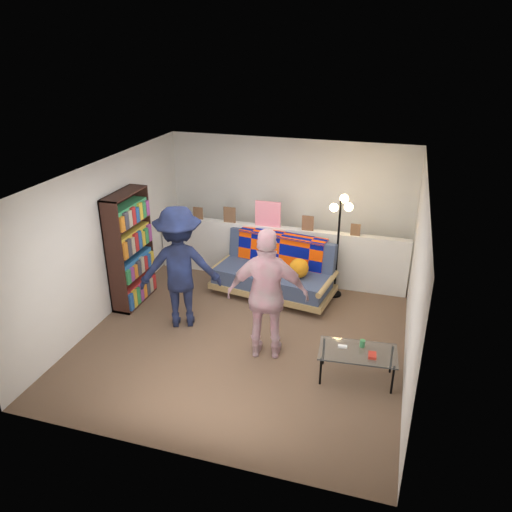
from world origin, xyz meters
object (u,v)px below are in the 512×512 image
at_px(person_right, 268,295).
at_px(floor_lamp, 340,226).
at_px(futon_sofa, 275,272).
at_px(coffee_table, 358,353).
at_px(person_left, 180,267).
at_px(bookshelf, 130,253).

bearing_deg(person_right, floor_lamp, -117.86).
height_order(futon_sofa, coffee_table, futon_sofa).
height_order(floor_lamp, person_left, person_left).
relative_size(bookshelf, floor_lamp, 1.07).
bearing_deg(person_right, futon_sofa, -88.87).
bearing_deg(bookshelf, person_right, -18.40).
distance_m(floor_lamp, person_right, 2.13).
xyz_separation_m(coffee_table, person_left, (-2.69, 0.61, 0.55)).
bearing_deg(floor_lamp, person_left, -143.06).
bearing_deg(futon_sofa, floor_lamp, 15.43).
bearing_deg(futon_sofa, person_right, -78.91).
xyz_separation_m(floor_lamp, person_right, (-0.65, -2.01, -0.31)).
bearing_deg(futon_sofa, bookshelf, -157.49).
distance_m(bookshelf, person_left, 1.13).
relative_size(coffee_table, person_left, 0.54).
relative_size(futon_sofa, bookshelf, 1.14).
distance_m(bookshelf, floor_lamp, 3.39).
xyz_separation_m(futon_sofa, coffee_table, (1.58, -1.92, -0.02)).
xyz_separation_m(bookshelf, coffee_table, (3.75, -1.02, -0.49)).
xyz_separation_m(coffee_table, floor_lamp, (-0.59, 2.19, 0.85)).
bearing_deg(bookshelf, coffee_table, -15.21).
bearing_deg(floor_lamp, futon_sofa, -164.57).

